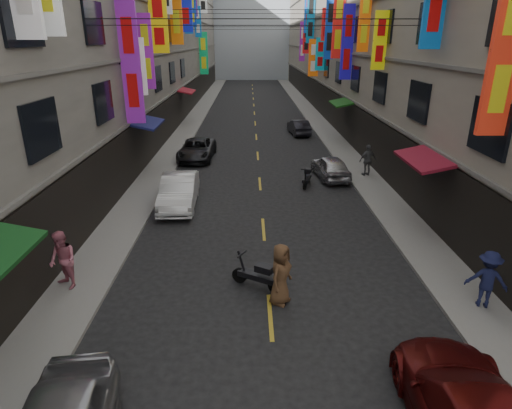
{
  "coord_description": "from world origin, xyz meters",
  "views": [
    {
      "loc": [
        -0.57,
        1.82,
        7.36
      ],
      "look_at": [
        -0.43,
        10.54,
        3.99
      ],
      "focal_mm": 30.0,
      "sensor_mm": 36.0,
      "label": 1
    }
  ],
  "objects_px": {
    "scooter_far_right": "(307,178)",
    "pedestrian_lfar": "(63,260)",
    "car_left_far": "(197,149)",
    "pedestrian_crossing": "(281,274)",
    "scooter_crossing": "(258,275)",
    "car_left_mid": "(179,191)",
    "car_right_mid": "(330,167)",
    "pedestrian_rfar": "(368,160)",
    "car_right_far": "(299,127)",
    "pedestrian_rnear": "(487,279)"
  },
  "relations": [
    {
      "from": "pedestrian_crossing",
      "to": "car_right_far",
      "type": "bearing_deg",
      "value": 23.56
    },
    {
      "from": "scooter_crossing",
      "to": "pedestrian_rfar",
      "type": "height_order",
      "value": "pedestrian_rfar"
    },
    {
      "from": "car_right_far",
      "to": "scooter_crossing",
      "type": "bearing_deg",
      "value": 74.03
    },
    {
      "from": "car_left_mid",
      "to": "scooter_far_right",
      "type": "bearing_deg",
      "value": 22.5
    },
    {
      "from": "car_left_far",
      "to": "car_right_far",
      "type": "bearing_deg",
      "value": 47.96
    },
    {
      "from": "scooter_crossing",
      "to": "pedestrian_lfar",
      "type": "distance_m",
      "value": 6.01
    },
    {
      "from": "car_left_mid",
      "to": "car_right_far",
      "type": "relative_size",
      "value": 1.2
    },
    {
      "from": "car_left_far",
      "to": "car_right_mid",
      "type": "height_order",
      "value": "car_right_mid"
    },
    {
      "from": "car_left_far",
      "to": "pedestrian_rnear",
      "type": "xyz_separation_m",
      "value": [
        10.2,
        -16.97,
        0.35
      ]
    },
    {
      "from": "car_right_far",
      "to": "pedestrian_crossing",
      "type": "relative_size",
      "value": 1.96
    },
    {
      "from": "car_left_mid",
      "to": "car_right_far",
      "type": "xyz_separation_m",
      "value": [
        7.39,
        16.18,
        -0.12
      ]
    },
    {
      "from": "scooter_crossing",
      "to": "car_right_far",
      "type": "bearing_deg",
      "value": 20.52
    },
    {
      "from": "car_left_far",
      "to": "pedestrian_rnear",
      "type": "distance_m",
      "value": 19.8
    },
    {
      "from": "scooter_far_right",
      "to": "pedestrian_crossing",
      "type": "bearing_deg",
      "value": 95.31
    },
    {
      "from": "pedestrian_rfar",
      "to": "car_right_mid",
      "type": "bearing_deg",
      "value": -15.75
    },
    {
      "from": "scooter_crossing",
      "to": "pedestrian_crossing",
      "type": "xyz_separation_m",
      "value": [
        0.64,
        -0.8,
        0.51
      ]
    },
    {
      "from": "scooter_crossing",
      "to": "car_right_mid",
      "type": "xyz_separation_m",
      "value": [
        4.32,
        11.47,
        0.21
      ]
    },
    {
      "from": "car_left_mid",
      "to": "car_right_far",
      "type": "bearing_deg",
      "value": 63.27
    },
    {
      "from": "car_left_far",
      "to": "car_right_far",
      "type": "height_order",
      "value": "car_left_far"
    },
    {
      "from": "car_right_mid",
      "to": "car_right_far",
      "type": "xyz_separation_m",
      "value": [
        -0.48,
        11.93,
        -0.03
      ]
    },
    {
      "from": "pedestrian_rfar",
      "to": "pedestrian_lfar",
      "type": "bearing_deg",
      "value": 24.75
    },
    {
      "from": "pedestrian_lfar",
      "to": "pedestrian_rnear",
      "type": "relative_size",
      "value": 1.08
    },
    {
      "from": "car_left_mid",
      "to": "pedestrian_rfar",
      "type": "bearing_deg",
      "value": 21.34
    },
    {
      "from": "pedestrian_lfar",
      "to": "pedestrian_rfar",
      "type": "xyz_separation_m",
      "value": [
        12.4,
        11.61,
        -0.05
      ]
    },
    {
      "from": "pedestrian_lfar",
      "to": "pedestrian_crossing",
      "type": "distance_m",
      "value": 6.67
    },
    {
      "from": "scooter_crossing",
      "to": "pedestrian_crossing",
      "type": "relative_size",
      "value": 0.85
    },
    {
      "from": "car_left_far",
      "to": "pedestrian_lfar",
      "type": "distance_m",
      "value": 15.95
    },
    {
      "from": "scooter_crossing",
      "to": "pedestrian_rfar",
      "type": "relative_size",
      "value": 0.91
    },
    {
      "from": "scooter_far_right",
      "to": "car_left_far",
      "type": "distance_m",
      "value": 8.58
    },
    {
      "from": "car_right_far",
      "to": "pedestrian_lfar",
      "type": "distance_m",
      "value": 25.43
    },
    {
      "from": "scooter_crossing",
      "to": "scooter_far_right",
      "type": "bearing_deg",
      "value": 14.23
    },
    {
      "from": "scooter_far_right",
      "to": "pedestrian_lfar",
      "type": "xyz_separation_m",
      "value": [
        -8.82,
        -10.21,
        0.62
      ]
    },
    {
      "from": "scooter_far_right",
      "to": "car_right_far",
      "type": "bearing_deg",
      "value": -77.68
    },
    {
      "from": "pedestrian_rnear",
      "to": "scooter_far_right",
      "type": "bearing_deg",
      "value": -49.54
    },
    {
      "from": "scooter_crossing",
      "to": "car_left_mid",
      "type": "relative_size",
      "value": 0.36
    },
    {
      "from": "scooter_crossing",
      "to": "car_left_mid",
      "type": "xyz_separation_m",
      "value": [
        -3.56,
        7.22,
        0.29
      ]
    },
    {
      "from": "car_left_mid",
      "to": "pedestrian_lfar",
      "type": "xyz_separation_m",
      "value": [
        -2.42,
        -7.27,
        0.32
      ]
    },
    {
      "from": "pedestrian_rfar",
      "to": "pedestrian_crossing",
      "type": "distance_m",
      "value": 13.65
    },
    {
      "from": "car_right_mid",
      "to": "pedestrian_crossing",
      "type": "relative_size",
      "value": 2.0
    },
    {
      "from": "car_right_mid",
      "to": "car_left_far",
      "type": "bearing_deg",
      "value": -34.5
    },
    {
      "from": "car_right_mid",
      "to": "pedestrian_rnear",
      "type": "height_order",
      "value": "pedestrian_rnear"
    },
    {
      "from": "scooter_far_right",
      "to": "car_left_mid",
      "type": "xyz_separation_m",
      "value": [
        -6.4,
        -2.94,
        0.29
      ]
    },
    {
      "from": "scooter_crossing",
      "to": "pedestrian_rfar",
      "type": "distance_m",
      "value": 13.24
    },
    {
      "from": "pedestrian_rfar",
      "to": "car_right_far",
      "type": "bearing_deg",
      "value": -96.03
    },
    {
      "from": "car_right_far",
      "to": "pedestrian_crossing",
      "type": "distance_m",
      "value": 24.41
    },
    {
      "from": "pedestrian_crossing",
      "to": "car_left_mid",
      "type": "bearing_deg",
      "value": 58.72
    },
    {
      "from": "car_left_far",
      "to": "car_left_mid",
      "type": "bearing_deg",
      "value": -86.75
    },
    {
      "from": "scooter_crossing",
      "to": "car_right_mid",
      "type": "bearing_deg",
      "value": 9.21
    },
    {
      "from": "scooter_crossing",
      "to": "car_right_mid",
      "type": "height_order",
      "value": "car_right_mid"
    },
    {
      "from": "car_left_mid",
      "to": "pedestrian_lfar",
      "type": "relative_size",
      "value": 2.39
    }
  ]
}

